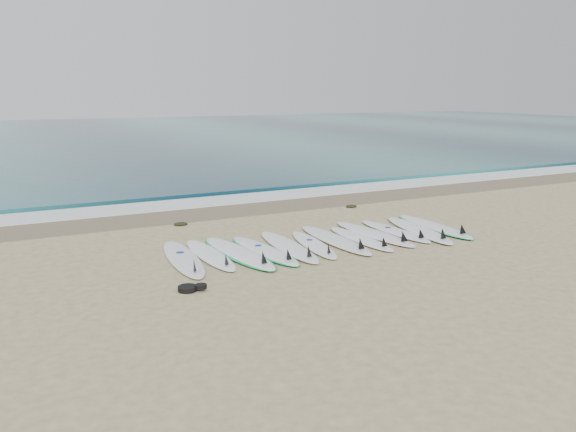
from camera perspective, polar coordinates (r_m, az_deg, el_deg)
name	(u,v)px	position (r m, az deg, el deg)	size (l,w,h in m)	color
ground	(323,244)	(12.15, 3.58, -2.83)	(120.00, 120.00, 0.00)	tan
ocean	(97,136)	(43.14, -18.83, 7.68)	(120.00, 55.00, 0.03)	#1D5962
wet_sand_band	(249,209)	(15.73, -3.94, 0.76)	(120.00, 1.80, 0.01)	#6F6149
foam_band	(231,200)	(17.00, -5.76, 1.67)	(120.00, 1.40, 0.04)	silver
wave_crest	(215,191)	(18.38, -7.44, 2.55)	(120.00, 1.00, 0.10)	#1D5962
surfboard_0	(184,259)	(11.04, -10.54, -4.28)	(0.77, 2.76, 0.35)	white
surfboard_1	(211,255)	(11.23, -7.85, -3.93)	(0.56, 2.48, 0.32)	white
surfboard_2	(239,253)	(11.29, -4.96, -3.77)	(0.95, 2.85, 0.35)	white
surfboard_3	(265,251)	(11.45, -2.35, -3.53)	(0.87, 2.60, 0.32)	white
surfboard_4	(290,247)	(11.68, 0.16, -3.13)	(0.68, 2.72, 0.35)	white
surfboard_5	(314,245)	(11.88, 2.70, -2.92)	(0.82, 2.39, 0.30)	white
surfboard_6	(336,240)	(12.24, 4.93, -2.43)	(0.58, 2.78, 0.36)	silver
surfboard_7	(362,239)	(12.43, 7.50, -2.31)	(0.51, 2.37, 0.30)	white
surfboard_8	(376,234)	(12.86, 8.89, -1.80)	(0.77, 2.74, 0.35)	white
surfboard_9	(396,231)	(13.21, 10.95, -1.53)	(0.60, 2.45, 0.31)	white
surfboard_10	(420,230)	(13.40, 13.26, -1.40)	(1.01, 2.84, 0.36)	white
surfboard_11	(435,226)	(13.89, 14.72, -1.04)	(0.77, 2.73, 0.34)	white
seaweed_near	(181,224)	(14.02, -10.86, -0.79)	(0.35, 0.27, 0.07)	black
seaweed_far	(351,206)	(16.00, 6.46, 1.01)	(0.34, 0.26, 0.07)	black
leash_coil	(191,288)	(9.46, -9.88, -7.22)	(0.46, 0.36, 0.11)	black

